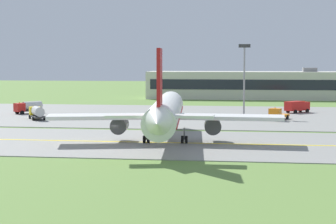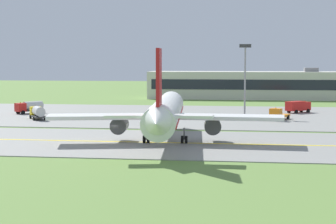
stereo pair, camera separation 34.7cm
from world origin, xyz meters
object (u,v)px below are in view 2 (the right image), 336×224
at_px(service_truck_catering, 29,107).
at_px(service_truck_pushback, 298,106).
at_px(service_truck_baggage, 278,114).
at_px(apron_light_mast, 245,71).
at_px(service_truck_fuel, 38,112).
at_px(airplane_lead, 166,113).

xyz_separation_m(service_truck_catering, service_truck_pushback, (56.98, 9.86, -0.00)).
height_order(service_truck_baggage, service_truck_catering, service_truck_catering).
xyz_separation_m(service_truck_pushback, apron_light_mast, (-11.31, -8.13, 7.79)).
distance_m(service_truck_baggage, service_truck_catering, 52.56).
relative_size(service_truck_baggage, service_truck_pushback, 1.17).
distance_m(service_truck_fuel, service_truck_catering, 14.12).
relative_size(service_truck_fuel, service_truck_catering, 1.04).
height_order(service_truck_pushback, apron_light_mast, apron_light_mast).
bearing_deg(airplane_lead, service_truck_catering, 131.65).
height_order(service_truck_fuel, service_truck_catering, same).
relative_size(airplane_lead, service_truck_pushback, 6.91).
bearing_deg(service_truck_pushback, service_truck_catering, -170.19).
height_order(service_truck_baggage, service_truck_fuel, service_truck_fuel).
xyz_separation_m(service_truck_fuel, service_truck_catering, (-6.58, 12.50, 0.00)).
bearing_deg(service_truck_pushback, service_truck_baggage, -106.07).
bearing_deg(service_truck_pushback, service_truck_fuel, -156.08).
height_order(airplane_lead, service_truck_catering, airplane_lead).
bearing_deg(airplane_lead, service_truck_fuel, 136.54).
height_order(airplane_lead, service_truck_pushback, airplane_lead).
xyz_separation_m(airplane_lead, apron_light_mast, (10.21, 41.58, 5.19)).
distance_m(service_truck_catering, apron_light_mast, 46.36).
distance_m(service_truck_baggage, apron_light_mast, 13.69).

